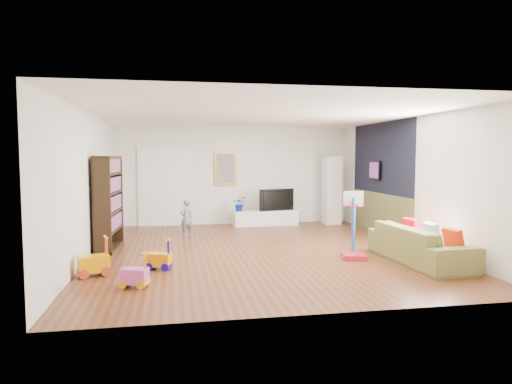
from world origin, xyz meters
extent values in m
cube|color=brown|center=(0.00, 0.00, 0.00)|extent=(6.50, 7.50, 0.00)
cube|color=white|center=(0.00, 0.00, 2.70)|extent=(6.50, 7.50, 0.00)
cube|color=silver|center=(0.00, 3.75, 1.35)|extent=(6.50, 0.00, 2.70)
cube|color=silver|center=(0.00, -3.75, 1.35)|extent=(6.50, 0.00, 2.70)
cube|color=silver|center=(-3.25, 0.00, 1.35)|extent=(0.00, 7.50, 2.70)
cube|color=silver|center=(3.25, 0.00, 1.35)|extent=(0.00, 7.50, 2.70)
cube|color=black|center=(3.23, 1.40, 1.85)|extent=(0.01, 3.20, 1.70)
cube|color=brown|center=(3.23, 1.40, 0.50)|extent=(0.01, 3.20, 1.00)
cube|color=white|center=(-1.90, 3.71, 1.05)|extent=(1.45, 0.06, 2.10)
cube|color=gold|center=(-0.25, 3.71, 1.55)|extent=(0.62, 0.06, 0.92)
cube|color=#7F3F8C|center=(3.17, 1.60, 1.55)|extent=(0.04, 0.56, 0.46)
cube|color=silver|center=(0.79, 3.27, 0.21)|extent=(1.78, 0.54, 0.41)
cube|color=silver|center=(2.66, 3.22, 0.94)|extent=(0.45, 0.45, 1.88)
cube|color=black|center=(-2.98, 0.70, 0.95)|extent=(0.43, 1.32, 1.90)
imported|color=olive|center=(2.62, -1.50, 0.33)|extent=(0.99, 2.29, 0.66)
cube|color=red|center=(1.60, -0.98, 0.62)|extent=(0.54, 0.61, 1.24)
cube|color=#F5A200|center=(-2.94, -1.44, 0.31)|extent=(0.53, 0.41, 0.61)
cube|color=orange|center=(-1.93, -1.18, 0.26)|extent=(0.44, 0.35, 0.51)
cube|color=#CB4E96|center=(-2.26, -2.18, 0.26)|extent=(0.44, 0.34, 0.51)
imported|color=slate|center=(-1.40, 1.84, 0.45)|extent=(0.39, 0.35, 0.89)
imported|color=black|center=(1.05, 3.29, 0.71)|extent=(1.03, 0.39, 0.59)
imported|color=#021C99|center=(0.07, 3.25, 0.61)|extent=(0.41, 0.37, 0.40)
cube|color=red|center=(2.84, -2.15, 0.52)|extent=(0.15, 0.39, 0.38)
cube|color=white|center=(2.83, -1.52, 0.52)|extent=(0.11, 0.38, 0.38)
cube|color=#B70A1D|center=(2.82, -0.84, 0.52)|extent=(0.16, 0.37, 0.36)
camera|label=1|loc=(-1.68, -8.86, 1.89)|focal=32.00mm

